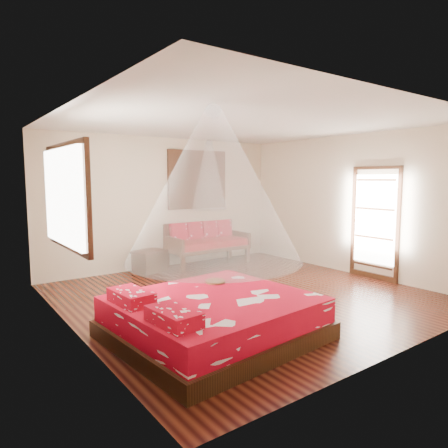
{
  "coord_description": "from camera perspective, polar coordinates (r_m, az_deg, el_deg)",
  "views": [
    {
      "loc": [
        -4.08,
        -5.03,
        1.93
      ],
      "look_at": [
        -0.08,
        0.46,
        1.15
      ],
      "focal_mm": 32.0,
      "sensor_mm": 36.0,
      "label": 1
    }
  ],
  "objects": [
    {
      "name": "mosquito_net_main",
      "position": [
        4.68,
        -1.51,
        5.58
      ],
      "size": [
        2.09,
        2.09,
        1.8
      ],
      "primitive_type": "cone",
      "color": "white",
      "rests_on": "ceiling"
    },
    {
      "name": "shutter_panel",
      "position": [
        9.16,
        -3.78,
        6.34
      ],
      "size": [
        1.52,
        0.06,
        1.32
      ],
      "color": "black",
      "rests_on": "wall_back"
    },
    {
      "name": "daybed",
      "position": [
        8.99,
        -2.58,
        -2.47
      ],
      "size": [
        1.83,
        0.81,
        0.95
      ],
      "color": "black",
      "rests_on": "floor"
    },
    {
      "name": "wine_tray",
      "position": [
        5.55,
        -1.25,
        -7.74
      ],
      "size": [
        0.28,
        0.28,
        0.22
      ],
      "rotation": [
        0.0,
        0.0,
        -0.1
      ],
      "color": "brown",
      "rests_on": "bed"
    },
    {
      "name": "glazed_door",
      "position": [
        8.16,
        20.73,
        0.06
      ],
      "size": [
        0.08,
        1.02,
        2.16
      ],
      "color": "black",
      "rests_on": "floor"
    },
    {
      "name": "storage_chest",
      "position": [
        8.44,
        -10.59,
        -5.2
      ],
      "size": [
        0.76,
        0.65,
        0.45
      ],
      "rotation": [
        0.0,
        0.0,
        0.32
      ],
      "color": "black",
      "rests_on": "floor"
    },
    {
      "name": "bed",
      "position": [
        4.96,
        -1.66,
        -13.2
      ],
      "size": [
        2.44,
        2.24,
        0.65
      ],
      "rotation": [
        0.0,
        0.0,
        0.08
      ],
      "color": "black",
      "rests_on": "floor"
    },
    {
      "name": "room",
      "position": [
        6.5,
        2.99,
        1.86
      ],
      "size": [
        5.54,
        5.54,
        2.84
      ],
      "color": "black",
      "rests_on": "ground"
    },
    {
      "name": "window_left",
      "position": [
        5.41,
        -21.39,
        3.67
      ],
      "size": [
        0.1,
        1.74,
        1.34
      ],
      "color": "black",
      "rests_on": "wall_left"
    },
    {
      "name": "mosquito_net_daybed",
      "position": [
        8.77,
        -2.14,
        6.99
      ],
      "size": [
        0.78,
        0.78,
        1.5
      ],
      "primitive_type": "cone",
      "color": "white",
      "rests_on": "ceiling"
    }
  ]
}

